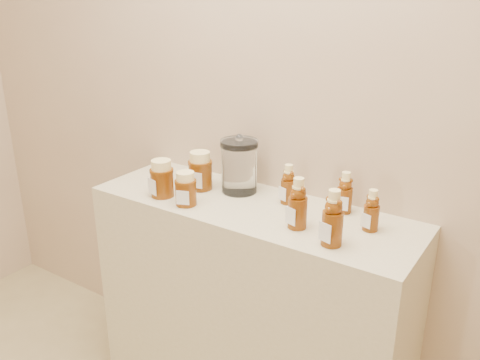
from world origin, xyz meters
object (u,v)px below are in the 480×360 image
Objects in this scene: bear_bottle_back_left at (288,182)px; bear_bottle_front_left at (298,200)px; honey_jar_left at (162,178)px; glass_canister at (239,164)px; display_table at (250,312)px.

bear_bottle_front_left reaches higher than bear_bottle_back_left.
honey_jar_left is at bearing -135.46° from bear_bottle_back_left.
bear_bottle_back_left is at bearing 0.98° from glass_canister.
glass_canister is (-0.11, 0.09, 0.56)m from display_table.
honey_jar_left is (-0.41, -0.20, -0.01)m from bear_bottle_back_left.
bear_bottle_front_left is at bearing -16.60° from display_table.
honey_jar_left reaches higher than display_table.
display_table is 0.55m from bear_bottle_back_left.
bear_bottle_back_left is 0.20m from bear_bottle_front_left.
bear_bottle_back_left is 0.21m from glass_canister.
display_table is 0.62m from honey_jar_left.
honey_jar_left is 0.64× the size of glass_canister.
bear_bottle_back_left is at bearing 144.74° from bear_bottle_front_left.
bear_bottle_front_left is 1.38× the size of honey_jar_left.
bear_bottle_back_left reaches higher than honey_jar_left.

